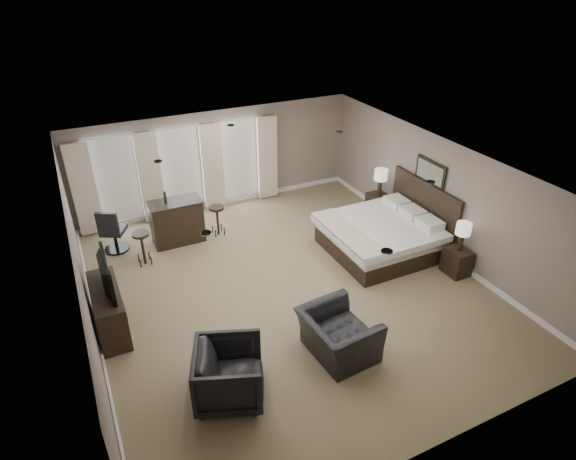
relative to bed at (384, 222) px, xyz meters
name	(u,v)px	position (x,y,z in m)	size (l,w,h in m)	color
room	(288,233)	(-2.58, -0.33, 0.55)	(7.60, 8.60, 2.64)	#75674A
window_bay	(182,171)	(-3.58, 3.78, 0.45)	(5.25, 0.20, 2.30)	silver
bed	(384,222)	(0.00, 0.00, 0.00)	(2.36, 2.25, 1.50)	silver
nightstand_near	(457,262)	(0.89, -1.45, -0.46)	(0.43, 0.53, 0.58)	black
nightstand_far	(378,205)	(0.89, 1.45, -0.44)	(0.46, 0.56, 0.61)	black
lamp_near	(462,237)	(0.89, -1.45, 0.15)	(0.31, 0.31, 0.64)	beige
lamp_far	(380,182)	(0.89, 1.45, 0.21)	(0.34, 0.34, 0.70)	beige
wall_art	(430,172)	(1.12, 0.00, 1.00)	(0.04, 0.96, 0.56)	slate
dresser	(109,310)	(-6.03, -0.09, -0.31)	(0.48, 1.50, 0.87)	black
tv	(103,287)	(-6.03, -0.09, 0.20)	(1.15, 0.66, 0.15)	black
armchair_near	(338,329)	(-2.64, -2.41, -0.22)	(1.23, 0.80, 1.07)	black
armchair_far	(229,372)	(-4.61, -2.50, -0.23)	(1.01, 0.94, 1.04)	black
bar_counter	(177,222)	(-4.12, 2.46, -0.22)	(1.22, 0.64, 1.07)	black
bar_stool_left	(143,248)	(-5.05, 1.84, -0.36)	(0.37, 0.37, 0.78)	black
bar_stool_right	(218,221)	(-3.16, 2.36, -0.37)	(0.36, 0.36, 0.75)	black
desk_chair	(113,229)	(-5.53, 2.70, -0.21)	(0.55, 0.55, 1.09)	black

